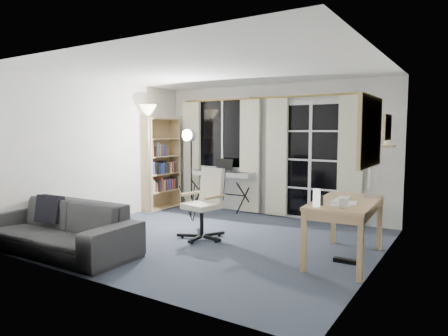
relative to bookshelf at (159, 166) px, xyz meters
The scene contains 17 objects.
floor 2.64m from the bookshelf, 31.51° to the right, with size 4.50×4.00×0.02m, color #3E475B.
window 1.42m from the bookshelf, 32.07° to the left, with size 1.20×0.08×1.40m.
french_door 2.95m from the bookshelf, 13.16° to the left, with size 1.32×0.09×2.11m.
curtains 2.08m from the bookshelf, 16.27° to the left, with size 3.60×0.07×2.13m.
bookshelf is the anchor object (origin of this frame).
torchiere_lamp 0.89m from the bookshelf, 75.02° to the right, with size 0.39×0.39×2.03m.
keyboard_piano 1.28m from the bookshelf, 18.07° to the left, with size 1.32×0.64×0.95m.
studio_light 1.29m from the bookshelf, 23.38° to the right, with size 0.28×0.32×1.62m.
office_chair 2.38m from the bookshelf, 31.78° to the right, with size 0.70×0.70×1.02m.
desk 4.19m from the bookshelf, 16.99° to the right, with size 0.74×1.39×0.73m.
monitor 4.27m from the bookshelf, 10.43° to the right, with size 0.18×0.52×0.46m.
desk_clutter 4.21m from the bookshelf, 20.18° to the right, with size 0.41×0.83×0.92m.
mug 4.45m from the bookshelf, 22.78° to the right, with size 0.12×0.09×0.12m, color silver.
wall_mirror 4.70m from the bookshelf, 20.81° to the right, with size 0.04×0.94×0.74m.
framed_print 4.48m from the bookshelf, ahead, with size 0.03×0.42×0.32m.
wall_shelf 4.32m from the bookshelf, ahead, with size 0.16×0.30×0.18m.
sofa 2.99m from the bookshelf, 74.59° to the right, with size 2.22×0.70×0.86m.
Camera 1 is at (3.15, -4.67, 1.56)m, focal length 32.00 mm.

